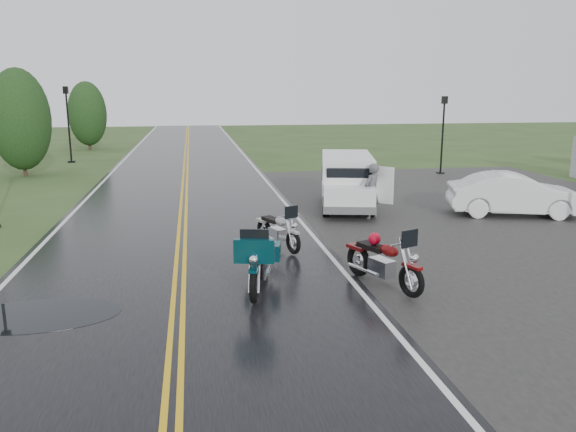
# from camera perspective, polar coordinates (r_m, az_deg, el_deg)

# --- Properties ---
(ground) EXTENTS (120.00, 120.00, 0.00)m
(ground) POSITION_cam_1_polar(r_m,az_deg,el_deg) (12.81, -10.99, -6.75)
(ground) COLOR #2D471E
(ground) RESTS_ON ground
(road) EXTENTS (8.00, 100.00, 0.04)m
(road) POSITION_cam_1_polar(r_m,az_deg,el_deg) (22.49, -10.53, 1.65)
(road) COLOR black
(road) RESTS_ON ground
(parking_pad) EXTENTS (14.00, 24.00, 0.03)m
(parking_pad) POSITION_cam_1_polar(r_m,az_deg,el_deg) (20.55, 21.64, -0.06)
(parking_pad) COLOR black
(parking_pad) RESTS_ON ground
(motorcycle_red) EXTENTS (1.67, 2.49, 1.38)m
(motorcycle_red) POSITION_cam_1_polar(r_m,az_deg,el_deg) (11.65, 12.48, -5.18)
(motorcycle_red) COLOR #630B0C
(motorcycle_red) RESTS_ON ground
(motorcycle_teal) EXTENTS (1.45, 2.66, 1.49)m
(motorcycle_teal) POSITION_cam_1_polar(r_m,az_deg,el_deg) (11.11, -3.47, -5.50)
(motorcycle_teal) COLOR #042F36
(motorcycle_teal) RESTS_ON ground
(motorcycle_silver) EXTENTS (1.50, 2.23, 1.24)m
(motorcycle_silver) POSITION_cam_1_polar(r_m,az_deg,el_deg) (14.43, 0.54, -1.75)
(motorcycle_silver) COLOR #9C9FA4
(motorcycle_silver) RESTS_ON ground
(van_white) EXTENTS (2.94, 5.28, 1.96)m
(van_white) POSITION_cam_1_polar(r_m,az_deg,el_deg) (18.96, 3.92, 2.78)
(van_white) COLOR white
(van_white) RESTS_ON ground
(person_at_van) EXTENTS (0.80, 0.76, 1.84)m
(person_at_van) POSITION_cam_1_polar(r_m,az_deg,el_deg) (18.85, 8.51, 2.43)
(person_at_van) COLOR #54545A
(person_at_van) RESTS_ON ground
(sedan_white) EXTENTS (4.64, 2.73, 1.45)m
(sedan_white) POSITION_cam_1_polar(r_m,az_deg,el_deg) (20.65, 22.05, 1.97)
(sedan_white) COLOR silver
(sedan_white) RESTS_ON ground
(lamp_post_far_left) EXTENTS (0.39, 0.39, 4.55)m
(lamp_post_far_left) POSITION_cam_1_polar(r_m,az_deg,el_deg) (36.24, -21.40, 8.65)
(lamp_post_far_left) COLOR black
(lamp_post_far_left) RESTS_ON ground
(lamp_post_far_right) EXTENTS (0.34, 0.34, 4.01)m
(lamp_post_far_right) POSITION_cam_1_polar(r_m,az_deg,el_deg) (30.08, 15.43, 7.93)
(lamp_post_far_right) COLOR black
(lamp_post_far_right) RESTS_ON ground
(tree_left_mid) EXTENTS (2.93, 2.93, 4.57)m
(tree_left_mid) POSITION_cam_1_polar(r_m,az_deg,el_deg) (31.16, -25.48, 7.84)
(tree_left_mid) COLOR #1E3D19
(tree_left_mid) RESTS_ON ground
(tree_left_far) EXTENTS (2.74, 2.74, 4.22)m
(tree_left_far) POSITION_cam_1_polar(r_m,az_deg,el_deg) (44.10, -19.66, 9.11)
(tree_left_far) COLOR #1E3D19
(tree_left_far) RESTS_ON ground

